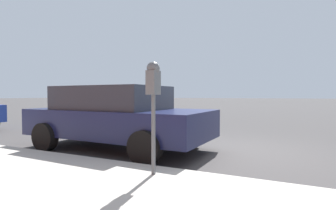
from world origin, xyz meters
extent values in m
plane|color=#3D3A3A|center=(0.00, 0.00, 0.00)|extent=(220.00, 220.00, 0.00)
cylinder|color=#4C5156|center=(-2.62, 0.46, 0.70)|extent=(0.06, 0.06, 1.14)
cube|color=#4C5156|center=(-2.62, 0.46, 1.44)|extent=(0.20, 0.14, 0.34)
sphere|color=#4C5156|center=(-2.62, 0.46, 1.64)|extent=(0.19, 0.19, 0.19)
cube|color=#B21919|center=(-2.52, 0.46, 1.39)|extent=(0.01, 0.11, 0.12)
cube|color=black|center=(-2.52, 0.46, 1.51)|extent=(0.01, 0.10, 0.08)
cube|color=#14193D|center=(-0.88, 2.35, 0.63)|extent=(2.05, 4.35, 0.61)
cube|color=#232833|center=(-0.87, 2.52, 1.20)|extent=(1.76, 2.45, 0.54)
cylinder|color=black|center=(0.04, 0.99, 0.32)|extent=(0.24, 0.65, 0.64)
cylinder|color=black|center=(-1.88, 1.05, 0.32)|extent=(0.24, 0.65, 0.64)
cylinder|color=black|center=(0.12, 3.65, 0.32)|extent=(0.24, 0.65, 0.64)
cylinder|color=black|center=(-1.79, 3.71, 0.32)|extent=(0.24, 0.65, 0.64)
camera|label=1|loc=(-5.88, -1.33, 1.26)|focal=28.00mm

